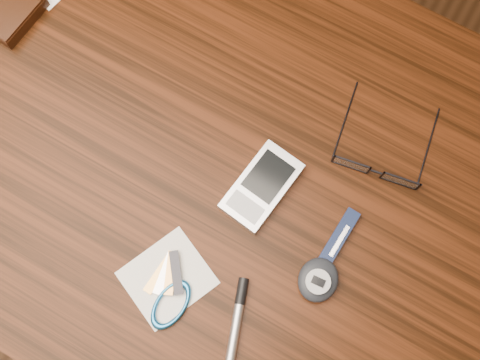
{
  "coord_description": "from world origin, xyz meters",
  "views": [
    {
      "loc": [
        0.16,
        -0.19,
        1.53
      ],
      "look_at": [
        0.06,
        -0.01,
        0.76
      ],
      "focal_mm": 45.0,
      "sensor_mm": 36.0,
      "label": 1
    }
  ],
  "objects": [
    {
      "name": "ground",
      "position": [
        0.0,
        0.0,
        0.0
      ],
      "size": [
        3.8,
        3.8,
        0.0
      ],
      "primitive_type": "plane",
      "color": "#472814",
      "rests_on": "ground"
    },
    {
      "name": "desk",
      "position": [
        0.0,
        0.0,
        0.65
      ],
      "size": [
        1.0,
        0.7,
        0.75
      ],
      "color": "#331508",
      "rests_on": "ground"
    },
    {
      "name": "wallet_and_card",
      "position": [
        -0.37,
        0.04,
        0.76
      ],
      "size": [
        0.13,
        0.14,
        0.02
      ],
      "color": "black",
      "rests_on": "desk"
    },
    {
      "name": "eyeglasses",
      "position": [
        0.21,
        0.09,
        0.76
      ],
      "size": [
        0.14,
        0.14,
        0.03
      ],
      "color": "black",
      "rests_on": "desk"
    },
    {
      "name": "pda_phone",
      "position": [
        0.09,
        -0.0,
        0.76
      ],
      "size": [
        0.07,
        0.12,
        0.02
      ],
      "color": "silver",
      "rests_on": "desk"
    },
    {
      "name": "pedometer",
      "position": [
        0.21,
        -0.08,
        0.76
      ],
      "size": [
        0.06,
        0.06,
        0.02
      ],
      "color": "black",
      "rests_on": "desk"
    },
    {
      "name": "notepad_keys",
      "position": [
        0.05,
        -0.18,
        0.75
      ],
      "size": [
        0.12,
        0.13,
        0.01
      ],
      "color": "white",
      "rests_on": "desk"
    },
    {
      "name": "pocket_knife",
      "position": [
        0.21,
        -0.01,
        0.76
      ],
      "size": [
        0.02,
        0.08,
        0.01
      ],
      "color": "#0D1A3E",
      "rests_on": "desk"
    },
    {
      "name": "silver_pen",
      "position": [
        0.15,
        -0.18,
        0.76
      ],
      "size": [
        0.07,
        0.15,
        0.01
      ],
      "color": "#AFAFB4",
      "rests_on": "desk"
    }
  ]
}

